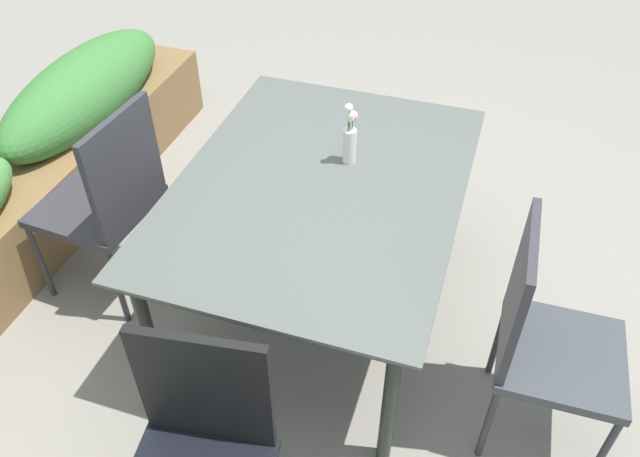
# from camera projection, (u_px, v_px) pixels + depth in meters

# --- Properties ---
(ground_plane) EXTENTS (12.00, 12.00, 0.00)m
(ground_plane) POSITION_uv_depth(u_px,v_px,m) (330.00, 319.00, 3.00)
(ground_plane) COLOR gray
(dining_table) EXTENTS (1.55, 1.15, 0.73)m
(dining_table) POSITION_uv_depth(u_px,v_px,m) (320.00, 195.00, 2.62)
(dining_table) COLOR #4C514C
(dining_table) RESTS_ON ground
(chair_near_left) EXTENTS (0.45, 0.45, 0.97)m
(chair_near_left) POSITION_uv_depth(u_px,v_px,m) (543.00, 334.00, 2.25)
(chair_near_left) COLOR #373B40
(chair_near_left) RESTS_ON ground
(chair_far_side) EXTENTS (0.51, 0.51, 0.99)m
(chair_far_side) POSITION_uv_depth(u_px,v_px,m) (108.00, 195.00, 2.81)
(chair_far_side) COLOR #2F2D32
(chair_far_side) RESTS_ON ground
(chair_end_left) EXTENTS (0.49, 0.49, 0.95)m
(chair_end_left) POSITION_uv_depth(u_px,v_px,m) (199.00, 457.00, 1.90)
(chair_end_left) COLOR black
(chair_end_left) RESTS_ON ground
(flower_vase) EXTENTS (0.07, 0.06, 0.29)m
(flower_vase) POSITION_uv_depth(u_px,v_px,m) (350.00, 136.00, 2.62)
(flower_vase) COLOR silver
(flower_vase) RESTS_ON dining_table
(planter_box) EXTENTS (3.06, 0.50, 0.74)m
(planter_box) POSITION_uv_depth(u_px,v_px,m) (18.00, 188.00, 3.19)
(planter_box) COLOR brown
(planter_box) RESTS_ON ground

